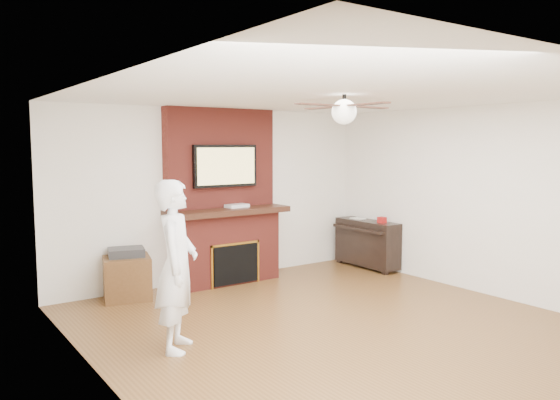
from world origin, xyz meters
TOP-DOWN VIEW (x-y plane):
  - room_shell at (0.00, 0.00)m, footprint 5.36×5.86m
  - fireplace at (0.00, 2.55)m, footprint 1.78×0.64m
  - tv at (0.00, 2.50)m, footprint 1.00×0.08m
  - ceiling_fan at (-0.00, 0.00)m, footprint 1.21×1.21m
  - person at (-1.68, 0.49)m, footprint 0.68×0.73m
  - side_table at (-1.48, 2.48)m, footprint 0.70×0.70m
  - piano at (2.31, 2.00)m, footprint 0.44×1.17m
  - cable_box at (0.15, 2.45)m, footprint 0.35×0.22m
  - candle_orange at (-0.11, 2.31)m, footprint 0.07×0.07m
  - candle_green at (0.07, 2.34)m, footprint 0.07×0.07m
  - candle_blue at (0.21, 2.33)m, footprint 0.07×0.07m

SIDE VIEW (x-z plane):
  - candle_green at x=0.07m, z-range 0.00..0.08m
  - candle_blue at x=0.21m, z-range 0.00..0.09m
  - candle_orange at x=-0.11m, z-range 0.00..0.12m
  - side_table at x=-1.48m, z-range -0.03..0.64m
  - piano at x=2.31m, z-range -0.02..0.84m
  - person at x=-1.68m, z-range 0.00..1.65m
  - fireplace at x=0.00m, z-range -0.25..2.25m
  - cable_box at x=0.15m, z-range 1.08..1.13m
  - room_shell at x=0.00m, z-range -0.18..2.68m
  - tv at x=0.00m, z-range 1.38..1.98m
  - ceiling_fan at x=0.00m, z-range 2.18..2.49m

